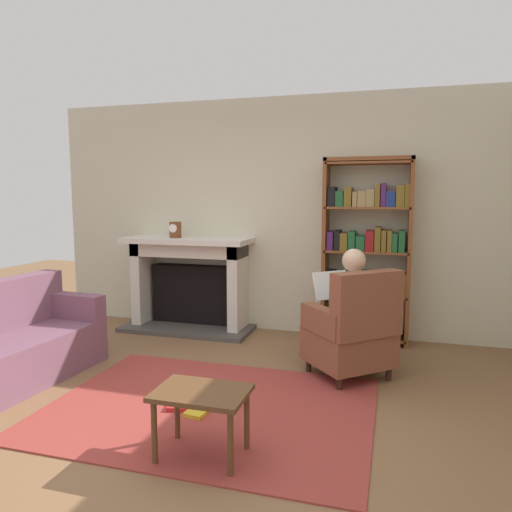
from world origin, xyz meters
TOP-DOWN VIEW (x-y plane):
  - ground at (0.00, 0.00)m, footprint 14.00×14.00m
  - back_wall at (0.00, 2.55)m, footprint 5.60×0.10m
  - area_rug at (0.00, 0.30)m, footprint 2.40×1.80m
  - fireplace at (-1.04, 2.30)m, footprint 1.54×0.64m
  - mantel_clock at (-1.17, 2.20)m, footprint 0.14×0.14m
  - bookshelf at (1.01, 2.33)m, footprint 0.92×0.32m
  - armchair_reading at (0.98, 1.21)m, footprint 0.89×0.89m
  - seated_reader at (0.90, 1.29)m, footprint 0.58×0.59m
  - sofa_floral at (-1.83, 0.23)m, footprint 0.83×1.75m
  - side_table at (0.20, -0.34)m, footprint 0.56×0.39m
  - scattered_books at (-0.13, 0.23)m, footprint 0.36×0.31m

SIDE VIEW (x-z plane):
  - ground at x=0.00m, z-range 0.00..0.00m
  - area_rug at x=0.00m, z-range 0.00..0.01m
  - scattered_books at x=-0.13m, z-range 0.01..0.04m
  - sofa_floral at x=-1.83m, z-range -0.10..0.75m
  - side_table at x=0.20m, z-range 0.15..0.57m
  - armchair_reading at x=0.98m, z-range -0.06..0.91m
  - fireplace at x=-1.04m, z-range 0.03..1.13m
  - seated_reader at x=0.90m, z-range 0.05..1.19m
  - bookshelf at x=1.01m, z-range -0.03..1.96m
  - mantel_clock at x=-1.17m, z-range 1.10..1.29m
  - back_wall at x=0.00m, z-range 0.00..2.70m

